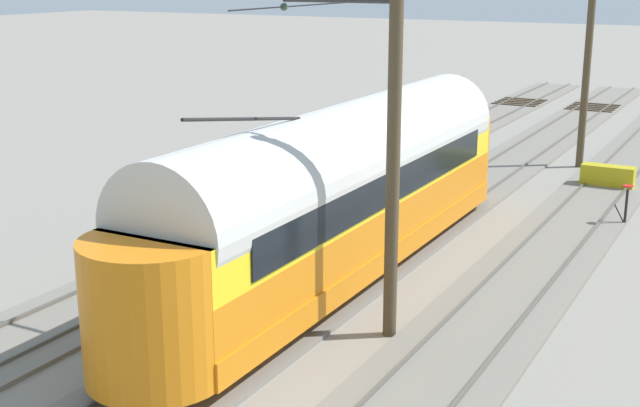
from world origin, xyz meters
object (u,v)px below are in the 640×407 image
object	(u,v)px
catenary_pole_mid_near	(390,159)
switch_stand	(626,203)
track_end_bumper	(608,177)
catenary_pole_foreground	(585,69)
vintage_streetcar	(345,188)

from	to	relation	value
catenary_pole_mid_near	switch_stand	bearing A→B (deg)	-105.68
switch_stand	track_end_bumper	world-z (taller)	switch_stand
catenary_pole_foreground	track_end_bumper	size ratio (longest dim) A/B	4.02
catenary_pole_foreground	switch_stand	distance (m)	8.65
vintage_streetcar	switch_stand	bearing A→B (deg)	-124.48
catenary_pole_mid_near	track_end_bumper	bearing A→B (deg)	-96.25
track_end_bumper	switch_stand	bearing A→B (deg)	106.48
vintage_streetcar	catenary_pole_foreground	distance (m)	15.67
catenary_pole_mid_near	switch_stand	world-z (taller)	catenary_pole_mid_near
vintage_streetcar	track_end_bumper	bearing A→B (deg)	-108.22
vintage_streetcar	catenary_pole_foreground	size ratio (longest dim) A/B	2.38
catenary_pole_mid_near	switch_stand	distance (m)	11.55
vintage_streetcar	catenary_pole_mid_near	world-z (taller)	catenary_pole_mid_near
switch_stand	track_end_bumper	size ratio (longest dim) A/B	0.69
vintage_streetcar	track_end_bumper	world-z (taller)	vintage_streetcar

